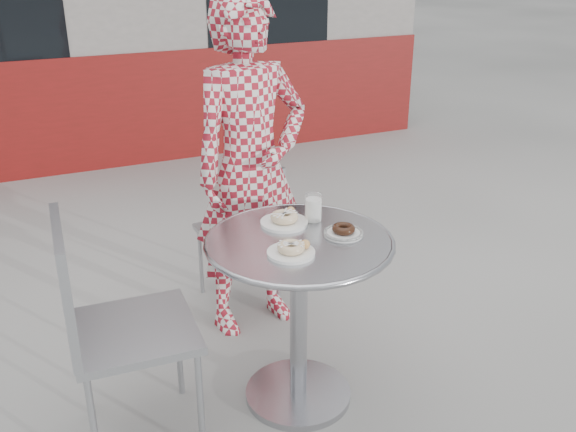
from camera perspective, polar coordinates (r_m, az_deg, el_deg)
name	(u,v)px	position (r m, az deg, el deg)	size (l,w,h in m)	color
ground	(295,402)	(2.98, 0.61, -16.22)	(60.00, 60.00, 0.00)	#A9A7A1
bistro_table	(299,281)	(2.68, 0.98, -5.79)	(0.78, 0.78, 0.79)	#B8B8BD
chair_far	(240,261)	(3.59, -4.33, -3.98)	(0.40, 0.40, 0.83)	#9D9FA4
chair_left	(135,373)	(2.71, -13.45, -13.46)	(0.50, 0.49, 0.98)	#9D9FA4
seated_person	(251,169)	(3.17, -3.33, 4.16)	(0.62, 0.41, 1.71)	maroon
plate_far	(285,219)	(2.72, -0.30, -0.28)	(0.20, 0.20, 0.05)	white
plate_near	(292,250)	(2.46, 0.34, -3.00)	(0.19, 0.19, 0.05)	white
plate_checker	(343,232)	(2.64, 4.95, -1.39)	(0.16, 0.16, 0.04)	white
milk_cup	(313,208)	(2.74, 2.27, 0.67)	(0.08, 0.08, 0.12)	white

